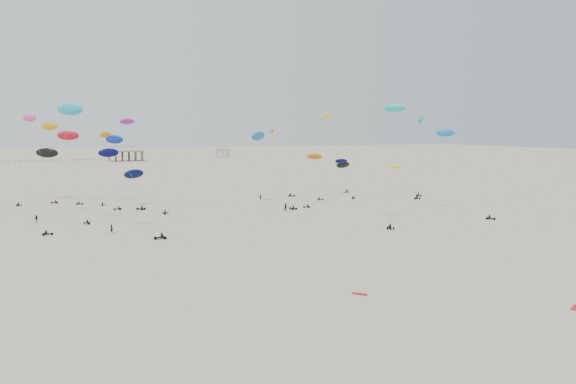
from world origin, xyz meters
name	(u,v)px	position (x,y,z in m)	size (l,w,h in m)	color
ground_plane	(185,180)	(0.00, 200.00, 0.00)	(900.00, 900.00, 0.00)	beige
pavilion_main	(126,154)	(-10.00, 350.00, 4.22)	(21.00, 13.00, 9.80)	brown
pavilion_small	(223,152)	(60.00, 380.00, 3.49)	(9.00, 7.00, 8.00)	brown
pier_fence	(35,161)	(-62.00, 350.00, 0.77)	(80.20, 0.20, 1.50)	black
rig_0	(105,150)	(-31.81, 141.19, 13.90)	(4.34, 11.61, 19.50)	black
rig_1	(343,171)	(40.76, 146.20, 6.28)	(5.78, 12.15, 12.39)	black
rig_2	(313,168)	(16.83, 114.94, 9.77)	(6.36, 5.60, 13.50)	black
rig_3	(139,151)	(-24.96, 120.95, 14.33)	(9.63, 12.77, 23.61)	black
rig_4	(455,150)	(42.69, 92.29, 14.52)	(5.41, 17.18, 22.21)	black
rig_5	(393,142)	(19.84, 81.62, 16.89)	(6.47, 7.29, 24.57)	black
rig_6	(57,145)	(-42.70, 114.84, 16.02)	(9.81, 14.91, 23.03)	black
rig_7	(282,164)	(18.51, 141.98, 9.02)	(3.74, 16.10, 22.18)	black
rig_8	(45,157)	(-46.93, 148.77, 11.98)	(11.14, 11.68, 16.10)	black
rig_9	(133,178)	(-29.52, 89.48, 10.61)	(9.80, 11.80, 19.63)	black
rig_10	(110,159)	(-30.93, 136.41, 11.69)	(5.58, 15.44, 17.74)	black
rig_11	(325,136)	(27.42, 130.99, 17.44)	(8.07, 9.92, 24.51)	black
rig_12	(34,132)	(-49.09, 146.03, 18.63)	(8.41, 6.05, 23.50)	black
rig_13	(420,131)	(51.38, 119.58, 19.09)	(5.95, 6.61, 23.61)	black
rig_14	(67,124)	(-40.35, 102.93, 20.28)	(8.56, 11.70, 24.96)	black
rig_15	(263,146)	(5.50, 120.77, 15.31)	(8.94, 16.02, 20.68)	black
rig_16	(344,169)	(35.04, 133.82, 7.88)	(5.43, 13.06, 12.87)	black
rig_17	(135,179)	(-25.47, 128.63, 7.03)	(6.11, 10.49, 10.41)	black
rig_18	(69,142)	(-40.55, 142.17, 16.15)	(6.26, 6.82, 19.20)	black
rig_19	(405,178)	(53.25, 129.72, 4.80)	(3.90, 13.02, 12.88)	black
spectator_0	(112,233)	(-33.26, 93.41, 0.00)	(0.73, 0.50, 2.00)	black
spectator_1	(286,211)	(7.08, 108.20, 0.00)	(1.13, 0.65, 2.30)	black
spectator_2	(37,223)	(-47.22, 111.42, 0.00)	(1.15, 0.62, 1.95)	black
spectator_3	(261,200)	(8.30, 131.50, 0.00)	(0.69, 0.47, 1.90)	black
grounded_kite_b	(360,294)	(-8.43, 41.82, 0.00)	(1.80, 0.70, 0.07)	red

